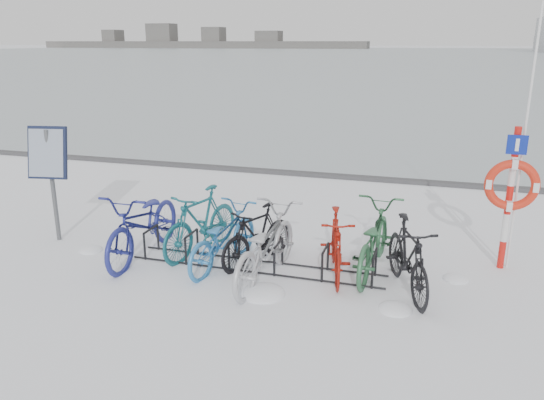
{
  "coord_description": "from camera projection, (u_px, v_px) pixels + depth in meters",
  "views": [
    {
      "loc": [
        2.43,
        -7.17,
        3.36
      ],
      "look_at": [
        0.08,
        0.6,
        0.92
      ],
      "focal_mm": 35.0,
      "sensor_mm": 36.0,
      "label": 1
    }
  ],
  "objects": [
    {
      "name": "bike_7",
      "position": [
        408.0,
        255.0,
        7.31
      ],
      "size": [
        1.08,
        1.84,
        1.06
      ],
      "primitive_type": "imported",
      "rotation": [
        0.0,
        0.0,
        0.35
      ],
      "color": "black",
      "rests_on": "ground"
    },
    {
      "name": "snow_drifts",
      "position": [
        286.0,
        279.0,
        7.8
      ],
      "size": [
        6.2,
        1.97,
        0.22
      ],
      "color": "white",
      "rests_on": "ground"
    },
    {
      "name": "quay_edge",
      "position": [
        329.0,
        176.0,
        13.6
      ],
      "size": [
        400.0,
        0.25,
        0.1
      ],
      "primitive_type": "cube",
      "color": "#3F3F42",
      "rests_on": "ground"
    },
    {
      "name": "shoreline",
      "position": [
        193.0,
        43.0,
        279.63
      ],
      "size": [
        180.0,
        12.0,
        9.5
      ],
      "color": "#474747",
      "rests_on": "ground"
    },
    {
      "name": "bike_1",
      "position": [
        201.0,
        220.0,
        8.66
      ],
      "size": [
        0.98,
        1.93,
        1.11
      ],
      "primitive_type": "imported",
      "rotation": [
        0.0,
        0.0,
        -0.26
      ],
      "color": "#165B66",
      "rests_on": "ground"
    },
    {
      "name": "ground",
      "position": [
        256.0,
        267.0,
        8.21
      ],
      "size": [
        900.0,
        900.0,
        0.0
      ],
      "primitive_type": "plane",
      "color": "white",
      "rests_on": "ground"
    },
    {
      "name": "bike_6",
      "position": [
        373.0,
        237.0,
        7.97
      ],
      "size": [
        0.87,
        2.08,
        1.07
      ],
      "primitive_type": "imported",
      "rotation": [
        0.0,
        0.0,
        3.06
      ],
      "color": "#2C623C",
      "rests_on": "ground"
    },
    {
      "name": "info_board",
      "position": [
        48.0,
        160.0,
        8.92
      ],
      "size": [
        0.7,
        0.36,
        2.01
      ],
      "rotation": [
        0.0,
        0.0,
        0.18
      ],
      "color": "#595B5E",
      "rests_on": "ground"
    },
    {
      "name": "bike_5",
      "position": [
        336.0,
        242.0,
        7.85
      ],
      "size": [
        0.84,
        1.73,
        1.0
      ],
      "primitive_type": "imported",
      "rotation": [
        0.0,
        0.0,
        0.23
      ],
      "color": "#9A170D",
      "rests_on": "ground"
    },
    {
      "name": "bike_4",
      "position": [
        265.0,
        244.0,
        7.66
      ],
      "size": [
        0.93,
        2.17,
        1.11
      ],
      "primitive_type": "imported",
      "rotation": [
        0.0,
        0.0,
        3.05
      ],
      "color": "#A9ACB1",
      "rests_on": "ground"
    },
    {
      "name": "bike_3",
      "position": [
        257.0,
        233.0,
        8.27
      ],
      "size": [
        1.06,
        1.64,
        0.96
      ],
      "primitive_type": "imported",
      "rotation": [
        0.0,
        0.0,
        -0.42
      ],
      "color": "black",
      "rests_on": "ground"
    },
    {
      "name": "lifebuoy_station",
      "position": [
        512.0,
        185.0,
        7.75
      ],
      "size": [
        0.77,
        0.22,
        3.98
      ],
      "color": "red",
      "rests_on": "ground"
    },
    {
      "name": "bike_0",
      "position": [
        144.0,
        221.0,
        8.51
      ],
      "size": [
        0.83,
        2.26,
        1.18
      ],
      "primitive_type": "imported",
      "rotation": [
        0.0,
        0.0,
        0.02
      ],
      "color": "navy",
      "rests_on": "ground"
    },
    {
      "name": "bike_rack",
      "position": [
        256.0,
        256.0,
        8.15
      ],
      "size": [
        4.0,
        0.48,
        0.46
      ],
      "color": "black",
      "rests_on": "ground"
    },
    {
      "name": "ice_sheet",
      "position": [
        429.0,
        54.0,
        150.32
      ],
      "size": [
        400.0,
        298.0,
        0.02
      ],
      "primitive_type": "cube",
      "color": "#A5B2BA",
      "rests_on": "ground"
    },
    {
      "name": "bike_2",
      "position": [
        223.0,
        235.0,
        8.18
      ],
      "size": [
        0.97,
        1.94,
        0.97
      ],
      "primitive_type": "imported",
      "rotation": [
        0.0,
        0.0,
        2.96
      ],
      "color": "#2C77B9",
      "rests_on": "ground"
    }
  ]
}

